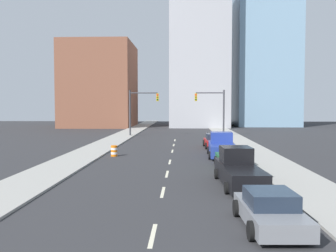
# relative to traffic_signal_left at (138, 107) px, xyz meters

# --- Properties ---
(sidewalk_left) EXTENTS (3.46, 102.16, 0.12)m
(sidewalk_left) POSITION_rel_traffic_signal_left_xyz_m (-2.26, 2.15, -4.22)
(sidewalk_left) COLOR #9E9B93
(sidewalk_left) RESTS_ON ground
(sidewalk_right) EXTENTS (3.46, 102.16, 0.12)m
(sidewalk_right) POSITION_rel_traffic_signal_left_xyz_m (13.22, 2.15, -4.22)
(sidewalk_right) COLOR #9E9B93
(sidewalk_right) RESTS_ON ground
(lane_stripe_at_8m) EXTENTS (0.16, 2.40, 0.01)m
(lane_stripe_at_8m) POSITION_rel_traffic_signal_left_xyz_m (5.48, -41.28, -4.28)
(lane_stripe_at_8m) COLOR beige
(lane_stripe_at_8m) RESTS_ON ground
(lane_stripe_at_14m) EXTENTS (0.16, 2.40, 0.01)m
(lane_stripe_at_14m) POSITION_rel_traffic_signal_left_xyz_m (5.48, -34.90, -4.28)
(lane_stripe_at_14m) COLOR beige
(lane_stripe_at_14m) RESTS_ON ground
(lane_stripe_at_19m) EXTENTS (0.16, 2.40, 0.01)m
(lane_stripe_at_19m) POSITION_rel_traffic_signal_left_xyz_m (5.48, -29.83, -4.28)
(lane_stripe_at_19m) COLOR beige
(lane_stripe_at_19m) RESTS_ON ground
(lane_stripe_at_24m) EXTENTS (0.16, 2.40, 0.01)m
(lane_stripe_at_24m) POSITION_rel_traffic_signal_left_xyz_m (5.48, -24.63, -4.28)
(lane_stripe_at_24m) COLOR beige
(lane_stripe_at_24m) RESTS_ON ground
(lane_stripe_at_31m) EXTENTS (0.16, 2.40, 0.01)m
(lane_stripe_at_31m) POSITION_rel_traffic_signal_left_xyz_m (5.48, -17.68, -4.28)
(lane_stripe_at_31m) COLOR beige
(lane_stripe_at_31m) RESTS_ON ground
(lane_stripe_at_37m) EXTENTS (0.16, 2.40, 0.01)m
(lane_stripe_at_37m) POSITION_rel_traffic_signal_left_xyz_m (5.48, -12.05, -4.28)
(lane_stripe_at_37m) COLOR beige
(lane_stripe_at_37m) RESTS_ON ground
(lane_stripe_at_43m) EXTENTS (0.16, 2.40, 0.01)m
(lane_stripe_at_43m) POSITION_rel_traffic_signal_left_xyz_m (5.48, -6.25, -4.28)
(lane_stripe_at_43m) COLOR beige
(lane_stripe_at_43m) RESTS_ON ground
(building_brick_left) EXTENTS (14.00, 16.00, 17.36)m
(building_brick_left) POSITION_rel_traffic_signal_left_xyz_m (-10.96, 24.66, 4.40)
(building_brick_left) COLOR brown
(building_brick_left) RESTS_ON ground
(building_office_center) EXTENTS (12.00, 20.00, 30.19)m
(building_office_center) POSITION_rel_traffic_signal_left_xyz_m (9.79, 28.66, 10.81)
(building_office_center) COLOR #A8A8AD
(building_office_center) RESTS_ON ground
(building_glass_right) EXTENTS (13.00, 20.00, 40.52)m
(building_glass_right) POSITION_rel_traffic_signal_left_xyz_m (24.39, 32.66, 15.97)
(building_glass_right) COLOR #7A9EB7
(building_glass_right) RESTS_ON ground
(traffic_signal_left) EXTENTS (4.28, 0.35, 6.65)m
(traffic_signal_left) POSITION_rel_traffic_signal_left_xyz_m (0.00, 0.00, 0.00)
(traffic_signal_left) COLOR #38383D
(traffic_signal_left) RESTS_ON ground
(traffic_signal_right) EXTENTS (4.28, 0.35, 6.65)m
(traffic_signal_right) POSITION_rel_traffic_signal_left_xyz_m (11.18, 0.00, 0.00)
(traffic_signal_right) COLOR #38383D
(traffic_signal_right) RESTS_ON ground
(traffic_barrel) EXTENTS (0.56, 0.56, 0.95)m
(traffic_barrel) POSITION_rel_traffic_signal_left_xyz_m (0.49, -21.55, -3.81)
(traffic_barrel) COLOR orange
(traffic_barrel) RESTS_ON ground
(sedan_gray) EXTENTS (2.29, 4.45, 1.35)m
(sedan_gray) POSITION_rel_traffic_signal_left_xyz_m (9.67, -40.28, -3.66)
(sedan_gray) COLOR slate
(sedan_gray) RESTS_ON ground
(pickup_truck_black) EXTENTS (2.39, 6.33, 2.06)m
(pickup_truck_black) POSITION_rel_traffic_signal_left_xyz_m (9.60, -33.01, -3.46)
(pickup_truck_black) COLOR black
(pickup_truck_black) RESTS_ON ground
(sedan_green) EXTENTS (2.30, 4.34, 1.49)m
(sedan_green) POSITION_rel_traffic_signal_left_xyz_m (10.01, -27.14, -3.61)
(sedan_green) COLOR #1E6033
(sedan_green) RESTS_ON ground
(pickup_truck_blue) EXTENTS (2.57, 5.97, 2.07)m
(pickup_truck_blue) POSITION_rel_traffic_signal_left_xyz_m (9.89, -21.19, -3.44)
(pickup_truck_blue) COLOR navy
(pickup_truck_blue) RESTS_ON ground
(sedan_red) EXTENTS (2.13, 4.61, 1.48)m
(sedan_red) POSITION_rel_traffic_signal_left_xyz_m (9.75, -14.48, -3.61)
(sedan_red) COLOR red
(sedan_red) RESTS_ON ground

